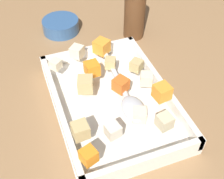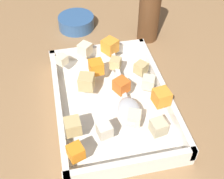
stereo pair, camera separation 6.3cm
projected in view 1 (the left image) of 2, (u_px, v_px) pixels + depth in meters
ground_plane at (113, 110)px, 0.67m from camera, size 4.00×4.00×0.00m
baking_dish at (112, 103)px, 0.66m from camera, size 0.36×0.25×0.04m
carrot_chunk_front_center at (162, 92)px, 0.62m from camera, size 0.04×0.04×0.03m
carrot_chunk_back_center at (121, 85)px, 0.64m from camera, size 0.04×0.04×0.03m
carrot_chunk_corner_se at (92, 69)px, 0.68m from camera, size 0.03×0.03×0.03m
carrot_chunk_center at (102, 46)px, 0.73m from camera, size 0.05×0.05×0.03m
carrot_chunk_mid_right at (89, 156)px, 0.52m from camera, size 0.03×0.03×0.03m
potato_chunk_far_left at (85, 84)px, 0.64m from camera, size 0.04×0.04×0.03m
potato_chunk_heap_top at (165, 121)px, 0.57m from camera, size 0.03×0.03×0.03m
potato_chunk_rim_edge at (77, 52)px, 0.72m from camera, size 0.04×0.04×0.03m
potato_chunk_heap_side at (140, 115)px, 0.58m from camera, size 0.03×0.03×0.03m
potato_chunk_corner_sw at (56, 64)px, 0.69m from camera, size 0.03×0.03×0.02m
potato_chunk_mid_left at (80, 130)px, 0.55m from camera, size 0.03×0.03×0.03m
potato_chunk_near_left at (146, 79)px, 0.65m from camera, size 0.03×0.03×0.03m
potato_chunk_near_right at (136, 65)px, 0.69m from camera, size 0.04×0.04×0.03m
potato_chunk_corner_ne at (110, 63)px, 0.69m from camera, size 0.03×0.03×0.02m
parsnip_chunk_corner_nw at (113, 130)px, 0.55m from camera, size 0.03×0.03×0.03m
serving_spoon at (131, 104)px, 0.61m from camera, size 0.24×0.05×0.02m
pepper_mill at (135, 9)px, 0.81m from camera, size 0.06×0.06×0.19m
small_prep_bowl at (61, 26)px, 0.87m from camera, size 0.11×0.11×0.04m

